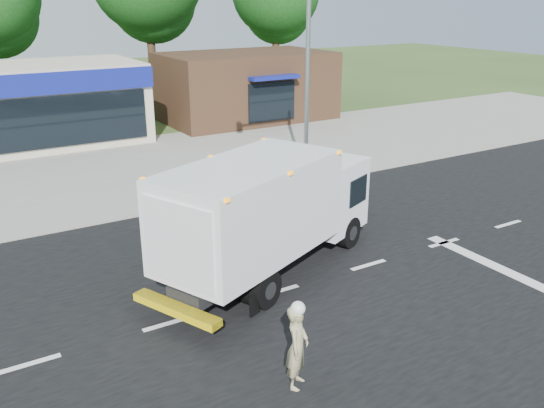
# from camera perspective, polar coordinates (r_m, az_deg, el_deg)

# --- Properties ---
(ground) EXTENTS (120.00, 120.00, 0.00)m
(ground) POSITION_cam_1_polar(r_m,az_deg,el_deg) (16.56, 9.52, -6.02)
(ground) COLOR #385123
(ground) RESTS_ON ground
(road_asphalt) EXTENTS (60.00, 14.00, 0.02)m
(road_asphalt) POSITION_cam_1_polar(r_m,az_deg,el_deg) (16.55, 9.52, -6.01)
(road_asphalt) COLOR black
(road_asphalt) RESTS_ON ground
(sidewalk) EXTENTS (60.00, 2.40, 0.12)m
(sidewalk) POSITION_cam_1_polar(r_m,az_deg,el_deg) (22.89, -3.77, 1.78)
(sidewalk) COLOR gray
(sidewalk) RESTS_ON ground
(parking_apron) EXTENTS (60.00, 9.00, 0.02)m
(parking_apron) POSITION_cam_1_polar(r_m,az_deg,el_deg) (27.98, -9.27, 4.82)
(parking_apron) COLOR gray
(parking_apron) RESTS_ON ground
(lane_markings) EXTENTS (55.20, 7.00, 0.01)m
(lane_markings) POSITION_cam_1_polar(r_m,az_deg,el_deg) (16.55, 16.15, -6.51)
(lane_markings) COLOR silver
(lane_markings) RESTS_ON road_asphalt
(ems_box_truck) EXTENTS (7.79, 5.12, 3.32)m
(ems_box_truck) POSITION_cam_1_polar(r_m,az_deg,el_deg) (15.14, -0.38, -0.36)
(ems_box_truck) COLOR black
(ems_box_truck) RESTS_ON ground
(emergency_worker) EXTENTS (0.75, 0.73, 1.84)m
(emergency_worker) POSITION_cam_1_polar(r_m,az_deg,el_deg) (11.27, 2.53, -13.81)
(emergency_worker) COLOR tan
(emergency_worker) RESTS_ON ground
(brown_storefront) EXTENTS (10.00, 6.70, 4.00)m
(brown_storefront) POSITION_cam_1_polar(r_m,az_deg,el_deg) (35.82, -2.58, 11.59)
(brown_storefront) COLOR #382316
(brown_storefront) RESTS_ON ground
(traffic_signal_pole) EXTENTS (3.51, 0.25, 8.00)m
(traffic_signal_pole) POSITION_cam_1_polar(r_m,az_deg,el_deg) (22.53, 2.16, 14.18)
(traffic_signal_pole) COLOR gray
(traffic_signal_pole) RESTS_ON ground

